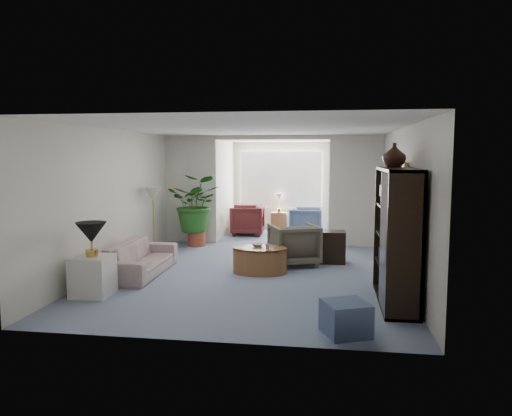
% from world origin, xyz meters
% --- Properties ---
extents(floor, '(6.00, 6.00, 0.00)m').
position_xyz_m(floor, '(0.00, 0.00, 0.00)').
color(floor, '#7D8AA5').
rests_on(floor, ground).
extents(sunroom_floor, '(2.60, 2.60, 0.00)m').
position_xyz_m(sunroom_floor, '(0.00, 4.10, 0.00)').
color(sunroom_floor, '#7D8AA5').
rests_on(sunroom_floor, ground).
extents(back_pier_left, '(1.20, 0.12, 2.50)m').
position_xyz_m(back_pier_left, '(-1.90, 3.00, 1.25)').
color(back_pier_left, silver).
rests_on(back_pier_left, ground).
extents(back_pier_right, '(1.20, 0.12, 2.50)m').
position_xyz_m(back_pier_right, '(1.90, 3.00, 1.25)').
color(back_pier_right, silver).
rests_on(back_pier_right, ground).
extents(back_header, '(2.60, 0.12, 0.10)m').
position_xyz_m(back_header, '(0.00, 3.00, 2.45)').
color(back_header, silver).
rests_on(back_header, back_pier_left).
extents(window_pane, '(2.20, 0.02, 1.50)m').
position_xyz_m(window_pane, '(0.00, 5.18, 1.40)').
color(window_pane, white).
extents(window_blinds, '(2.20, 0.02, 1.50)m').
position_xyz_m(window_blinds, '(0.00, 5.15, 1.40)').
color(window_blinds, white).
extents(framed_picture, '(0.04, 0.50, 0.40)m').
position_xyz_m(framed_picture, '(2.46, -0.10, 1.70)').
color(framed_picture, beige).
extents(sofa, '(0.79, 1.93, 0.56)m').
position_xyz_m(sofa, '(-1.90, -0.15, 0.28)').
color(sofa, '#BAAB9D').
rests_on(sofa, ground).
extents(end_table, '(0.54, 0.54, 0.59)m').
position_xyz_m(end_table, '(-2.10, -1.50, 0.29)').
color(end_table, silver).
rests_on(end_table, ground).
extents(table_lamp, '(0.44, 0.44, 0.30)m').
position_xyz_m(table_lamp, '(-2.10, -1.50, 0.94)').
color(table_lamp, black).
rests_on(table_lamp, end_table).
extents(floor_lamp, '(0.36, 0.36, 0.28)m').
position_xyz_m(floor_lamp, '(-2.28, 1.52, 1.25)').
color(floor_lamp, beige).
rests_on(floor_lamp, ground).
extents(coffee_table, '(0.95, 0.95, 0.45)m').
position_xyz_m(coffee_table, '(0.12, 0.22, 0.23)').
color(coffee_table, brown).
rests_on(coffee_table, ground).
extents(coffee_bowl, '(0.21, 0.21, 0.05)m').
position_xyz_m(coffee_bowl, '(0.07, 0.32, 0.48)').
color(coffee_bowl, silver).
rests_on(coffee_bowl, coffee_table).
extents(coffee_cup, '(0.10, 0.10, 0.09)m').
position_xyz_m(coffee_cup, '(0.27, 0.12, 0.49)').
color(coffee_cup, beige).
rests_on(coffee_cup, coffee_table).
extents(wingback_chair, '(1.08, 1.09, 0.77)m').
position_xyz_m(wingback_chair, '(0.67, 0.94, 0.39)').
color(wingback_chair, '#645E4E').
rests_on(wingback_chair, ground).
extents(side_table_dark, '(0.52, 0.42, 0.61)m').
position_xyz_m(side_table_dark, '(1.37, 1.24, 0.31)').
color(side_table_dark, black).
rests_on(side_table_dark, ground).
extents(entertainment_cabinet, '(0.45, 1.69, 1.87)m').
position_xyz_m(entertainment_cabinet, '(2.23, -1.20, 0.94)').
color(entertainment_cabinet, black).
rests_on(entertainment_cabinet, ground).
extents(cabinet_urn, '(0.34, 0.34, 0.35)m').
position_xyz_m(cabinet_urn, '(2.23, -0.70, 2.05)').
color(cabinet_urn, black).
rests_on(cabinet_urn, entertainment_cabinet).
extents(ottoman, '(0.62, 0.62, 0.38)m').
position_xyz_m(ottoman, '(1.51, -2.55, 0.19)').
color(ottoman, slate).
rests_on(ottoman, ground).
extents(plant_pot, '(0.40, 0.40, 0.32)m').
position_xyz_m(plant_pot, '(-1.66, 2.56, 0.16)').
color(plant_pot, '#9A402C').
rests_on(plant_pot, ground).
extents(house_plant, '(1.17, 1.01, 1.30)m').
position_xyz_m(house_plant, '(-1.66, 2.56, 0.97)').
color(house_plant, '#265F20').
rests_on(house_plant, plant_pot).
extents(sunroom_chair_blue, '(0.85, 0.83, 0.74)m').
position_xyz_m(sunroom_chair_blue, '(0.73, 4.23, 0.37)').
color(sunroom_chair_blue, slate).
rests_on(sunroom_chair_blue, ground).
extents(sunroom_chair_maroon, '(0.88, 0.86, 0.76)m').
position_xyz_m(sunroom_chair_maroon, '(-0.77, 4.23, 0.38)').
color(sunroom_chair_maroon, '#5A1E21').
rests_on(sunroom_chair_maroon, ground).
extents(sunroom_table, '(0.44, 0.35, 0.52)m').
position_xyz_m(sunroom_table, '(-0.02, 4.98, 0.26)').
color(sunroom_table, brown).
rests_on(sunroom_table, ground).
extents(shelf_clutter, '(0.30, 0.77, 1.06)m').
position_xyz_m(shelf_clutter, '(2.18, -1.07, 1.09)').
color(shelf_clutter, '#43413E').
rests_on(shelf_clutter, entertainment_cabinet).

